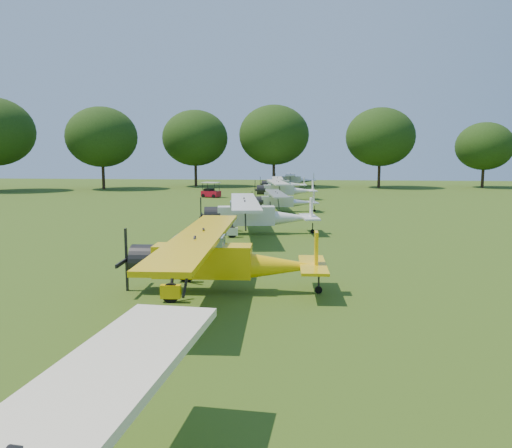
{
  "coord_description": "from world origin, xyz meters",
  "views": [
    {
      "loc": [
        3.54,
        -22.91,
        4.89
      ],
      "look_at": [
        0.83,
        2.46,
        1.4
      ],
      "focal_mm": 35.0,
      "sensor_mm": 36.0,
      "label": 1
    }
  ],
  "objects": [
    {
      "name": "aircraft_6",
      "position": [
        -0.28,
        46.38,
        1.19
      ],
      "size": [
        6.51,
        10.38,
        2.04
      ],
      "rotation": [
        0.0,
        0.0,
        0.08
      ],
      "color": "white",
      "rests_on": "ground"
    },
    {
      "name": "aircraft_7",
      "position": [
        1.05,
        59.08,
        1.23
      ],
      "size": [
        6.72,
        10.68,
        2.11
      ],
      "rotation": [
        0.0,
        0.0,
        0.02
      ],
      "color": "silver",
      "rests_on": "ground"
    },
    {
      "name": "aircraft_2",
      "position": [
        0.32,
        -5.6,
        1.34
      ],
      "size": [
        7.34,
        11.68,
        2.3
      ],
      "rotation": [
        0.0,
        0.0,
        0.05
      ],
      "color": "yellow",
      "rests_on": "ground"
    },
    {
      "name": "aircraft_4",
      "position": [
        1.2,
        20.8,
        1.07
      ],
      "size": [
        5.89,
        9.33,
        1.83
      ],
      "rotation": [
        0.0,
        0.0,
        0.17
      ],
      "color": "silver",
      "rests_on": "ground"
    },
    {
      "name": "golf_cart",
      "position": [
        -8.1,
        35.34,
        0.6
      ],
      "size": [
        2.4,
        1.92,
        1.8
      ],
      "rotation": [
        0.0,
        0.0,
        -0.37
      ],
      "color": "#B80D21",
      "rests_on": "ground"
    },
    {
      "name": "aircraft_5",
      "position": [
        0.63,
        33.39,
        1.29
      ],
      "size": [
        7.08,
        11.21,
        2.2
      ],
      "rotation": [
        0.0,
        0.0,
        0.17
      ],
      "color": "white",
      "rests_on": "ground"
    },
    {
      "name": "tree_belt",
      "position": [
        3.57,
        0.16,
        8.03
      ],
      "size": [
        137.36,
        130.27,
        14.52
      ],
      "color": "black",
      "rests_on": "ground"
    },
    {
      "name": "aircraft_3",
      "position": [
        0.17,
        8.04,
        1.36
      ],
      "size": [
        7.5,
        11.88,
        2.33
      ],
      "rotation": [
        0.0,
        0.0,
        0.16
      ],
      "color": "white",
      "rests_on": "ground"
    },
    {
      "name": "ground",
      "position": [
        0.0,
        0.0,
        0.0
      ],
      "size": [
        160.0,
        160.0,
        0.0
      ],
      "primitive_type": "plane",
      "color": "#325314",
      "rests_on": "ground"
    }
  ]
}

